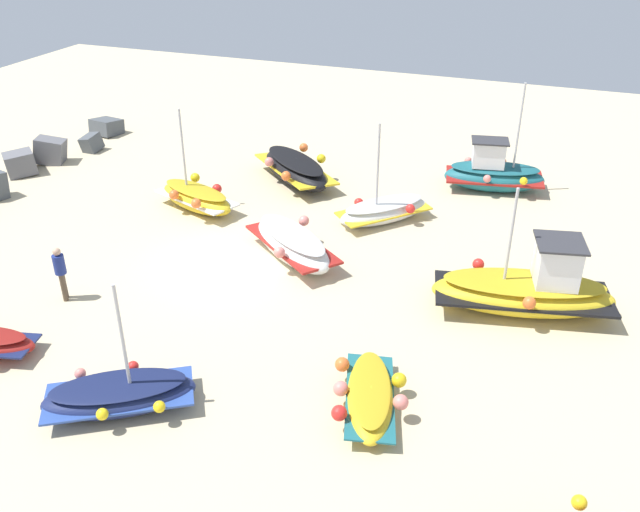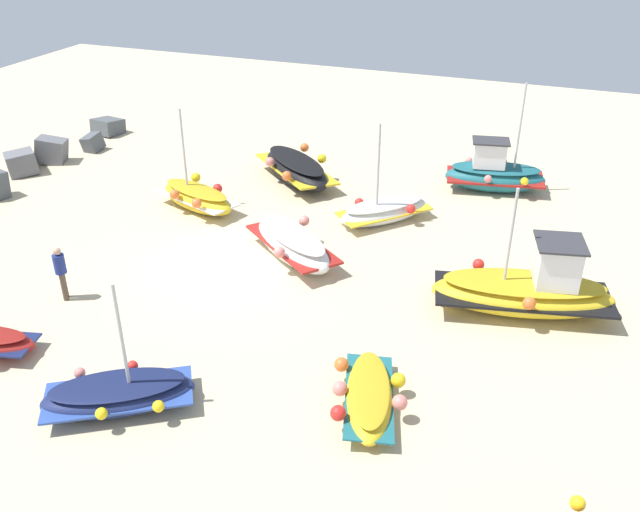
{
  "view_description": "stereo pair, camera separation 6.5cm",
  "coord_description": "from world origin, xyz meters",
  "px_view_note": "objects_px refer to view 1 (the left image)",
  "views": [
    {
      "loc": [
        -16.13,
        -9.11,
        10.37
      ],
      "look_at": [
        -0.04,
        -3.05,
        0.9
      ],
      "focal_mm": 38.34,
      "sensor_mm": 36.0,
      "label": 1
    },
    {
      "loc": [
        -16.1,
        -9.17,
        10.37
      ],
      "look_at": [
        -0.04,
        -3.05,
        0.9
      ],
      "focal_mm": 38.34,
      "sensor_mm": 36.0,
      "label": 2
    }
  ],
  "objects_px": {
    "fishing_boat_4": "(369,395)",
    "fishing_boat_8": "(196,197)",
    "fishing_boat_1": "(295,169)",
    "fishing_boat_3": "(292,244)",
    "fishing_boat_2": "(384,211)",
    "fishing_boat_5": "(527,289)",
    "fishing_boat_6": "(493,173)",
    "fishing_boat_9": "(119,394)",
    "person_walking": "(60,270)"
  },
  "relations": [
    {
      "from": "fishing_boat_8",
      "to": "fishing_boat_9",
      "type": "bearing_deg",
      "value": -50.27
    },
    {
      "from": "fishing_boat_3",
      "to": "fishing_boat_4",
      "type": "xyz_separation_m",
      "value": [
        -5.75,
        -4.26,
        -0.18
      ]
    },
    {
      "from": "fishing_boat_6",
      "to": "fishing_boat_8",
      "type": "distance_m",
      "value": 11.12
    },
    {
      "from": "person_walking",
      "to": "fishing_boat_3",
      "type": "bearing_deg",
      "value": -173.39
    },
    {
      "from": "fishing_boat_8",
      "to": "fishing_boat_9",
      "type": "relative_size",
      "value": 1.02
    },
    {
      "from": "fishing_boat_3",
      "to": "fishing_boat_5",
      "type": "relative_size",
      "value": 0.74
    },
    {
      "from": "fishing_boat_4",
      "to": "fishing_boat_3",
      "type": "bearing_deg",
      "value": 19.68
    },
    {
      "from": "fishing_boat_1",
      "to": "fishing_boat_5",
      "type": "distance_m",
      "value": 11.26
    },
    {
      "from": "fishing_boat_3",
      "to": "fishing_boat_5",
      "type": "bearing_deg",
      "value": -146.48
    },
    {
      "from": "fishing_boat_1",
      "to": "person_walking",
      "type": "distance_m",
      "value": 10.62
    },
    {
      "from": "fishing_boat_6",
      "to": "person_walking",
      "type": "xyz_separation_m",
      "value": [
        -12.13,
        10.11,
        0.27
      ]
    },
    {
      "from": "fishing_boat_1",
      "to": "fishing_boat_8",
      "type": "xyz_separation_m",
      "value": [
        -3.65,
        2.32,
        -0.06
      ]
    },
    {
      "from": "fishing_boat_3",
      "to": "fishing_boat_6",
      "type": "height_order",
      "value": "fishing_boat_6"
    },
    {
      "from": "fishing_boat_2",
      "to": "fishing_boat_5",
      "type": "distance_m",
      "value": 6.54
    },
    {
      "from": "fishing_boat_1",
      "to": "fishing_boat_8",
      "type": "distance_m",
      "value": 4.33
    },
    {
      "from": "fishing_boat_1",
      "to": "fishing_boat_2",
      "type": "distance_m",
      "value": 4.77
    },
    {
      "from": "fishing_boat_1",
      "to": "fishing_boat_3",
      "type": "relative_size",
      "value": 1.12
    },
    {
      "from": "fishing_boat_3",
      "to": "fishing_boat_8",
      "type": "xyz_separation_m",
      "value": [
        2.12,
        4.6,
        -0.03
      ]
    },
    {
      "from": "fishing_boat_1",
      "to": "person_walking",
      "type": "relative_size",
      "value": 2.65
    },
    {
      "from": "person_walking",
      "to": "fishing_boat_8",
      "type": "bearing_deg",
      "value": -128.83
    },
    {
      "from": "fishing_boat_5",
      "to": "fishing_boat_6",
      "type": "bearing_deg",
      "value": 91.56
    },
    {
      "from": "fishing_boat_6",
      "to": "fishing_boat_9",
      "type": "xyz_separation_m",
      "value": [
        -15.41,
        5.97,
        -0.29
      ]
    },
    {
      "from": "fishing_boat_9",
      "to": "person_walking",
      "type": "height_order",
      "value": "fishing_boat_9"
    },
    {
      "from": "fishing_boat_1",
      "to": "fishing_boat_6",
      "type": "xyz_separation_m",
      "value": [
        1.89,
        -7.32,
        0.14
      ]
    },
    {
      "from": "fishing_boat_8",
      "to": "fishing_boat_9",
      "type": "distance_m",
      "value": 10.53
    },
    {
      "from": "fishing_boat_5",
      "to": "fishing_boat_4",
      "type": "bearing_deg",
      "value": -130.66
    },
    {
      "from": "fishing_boat_5",
      "to": "person_walking",
      "type": "relative_size",
      "value": 3.19
    },
    {
      "from": "person_walking",
      "to": "fishing_boat_2",
      "type": "bearing_deg",
      "value": -165.92
    },
    {
      "from": "fishing_boat_2",
      "to": "fishing_boat_5",
      "type": "height_order",
      "value": "fishing_boat_5"
    },
    {
      "from": "fishing_boat_5",
      "to": "person_walking",
      "type": "distance_m",
      "value": 12.8
    },
    {
      "from": "fishing_boat_4",
      "to": "fishing_boat_9",
      "type": "xyz_separation_m",
      "value": [
        -1.99,
        5.19,
        0.05
      ]
    },
    {
      "from": "fishing_boat_5",
      "to": "fishing_boat_8",
      "type": "bearing_deg",
      "value": 154.96
    },
    {
      "from": "fishing_boat_3",
      "to": "person_walking",
      "type": "distance_m",
      "value": 6.77
    },
    {
      "from": "fishing_boat_6",
      "to": "fishing_boat_8",
      "type": "bearing_deg",
      "value": 18.55
    },
    {
      "from": "fishing_boat_1",
      "to": "fishing_boat_9",
      "type": "height_order",
      "value": "fishing_boat_9"
    },
    {
      "from": "fishing_boat_6",
      "to": "fishing_boat_2",
      "type": "bearing_deg",
      "value": 41.6
    },
    {
      "from": "fishing_boat_1",
      "to": "fishing_boat_8",
      "type": "height_order",
      "value": "fishing_boat_8"
    },
    {
      "from": "fishing_boat_4",
      "to": "fishing_boat_8",
      "type": "xyz_separation_m",
      "value": [
        7.88,
        8.86,
        0.15
      ]
    },
    {
      "from": "fishing_boat_5",
      "to": "fishing_boat_6",
      "type": "relative_size",
      "value": 1.24
    },
    {
      "from": "fishing_boat_9",
      "to": "person_walking",
      "type": "bearing_deg",
      "value": -70.9
    },
    {
      "from": "fishing_boat_8",
      "to": "fishing_boat_1",
      "type": "bearing_deg",
      "value": 76.91
    },
    {
      "from": "fishing_boat_2",
      "to": "fishing_boat_8",
      "type": "bearing_deg",
      "value": 144.01
    },
    {
      "from": "fishing_boat_3",
      "to": "fishing_boat_8",
      "type": "height_order",
      "value": "fishing_boat_8"
    },
    {
      "from": "fishing_boat_1",
      "to": "fishing_boat_6",
      "type": "height_order",
      "value": "fishing_boat_6"
    },
    {
      "from": "fishing_boat_2",
      "to": "fishing_boat_1",
      "type": "bearing_deg",
      "value": 103.85
    },
    {
      "from": "fishing_boat_1",
      "to": "fishing_boat_8",
      "type": "relative_size",
      "value": 1.19
    },
    {
      "from": "fishing_boat_2",
      "to": "fishing_boat_9",
      "type": "distance_m",
      "value": 11.65
    },
    {
      "from": "fishing_boat_3",
      "to": "fishing_boat_4",
      "type": "height_order",
      "value": "fishing_boat_3"
    },
    {
      "from": "fishing_boat_1",
      "to": "fishing_boat_3",
      "type": "distance_m",
      "value": 6.21
    },
    {
      "from": "person_walking",
      "to": "fishing_boat_4",
      "type": "bearing_deg",
      "value": 137.35
    }
  ]
}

